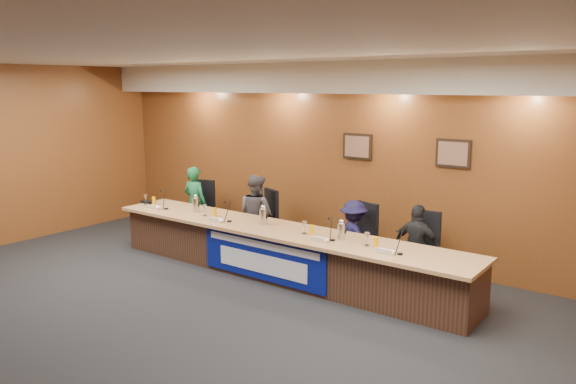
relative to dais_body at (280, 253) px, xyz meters
name	(u,v)px	position (x,y,z in m)	size (l,w,h in m)	color
floor	(156,330)	(0.00, -2.40, -0.35)	(10.00, 10.00, 0.00)	black
ceiling	(142,50)	(0.00, -2.40, 2.85)	(10.00, 8.00, 0.04)	silver
wall_back	(337,160)	(0.00, 1.60, 1.25)	(10.00, 0.04, 3.20)	brown
soffit	(330,78)	(0.00, 1.35, 2.60)	(10.00, 0.50, 0.50)	beige
dais_body	(280,253)	(0.00, 0.00, 0.00)	(6.00, 0.80, 0.70)	#3D2518
dais_top	(278,230)	(0.00, -0.05, 0.38)	(6.10, 0.95, 0.05)	#B58150
banner	(262,258)	(0.00, -0.41, 0.03)	(2.20, 0.02, 0.65)	navy
banner_text_upper	(261,245)	(0.00, -0.43, 0.23)	(2.00, 0.01, 0.10)	silver
banner_text_lower	(262,264)	(0.00, -0.43, -0.05)	(1.60, 0.01, 0.28)	silver
wall_photo_left	(358,146)	(0.40, 1.57, 1.50)	(0.52, 0.04, 0.42)	black
wall_photo_right	(453,153)	(2.00, 1.57, 1.50)	(0.52, 0.04, 0.42)	black
panelist_a	(195,203)	(-2.52, 0.71, 0.33)	(0.50, 0.33, 1.37)	#165F36
panelist_b	(256,214)	(-1.04, 0.71, 0.33)	(0.66, 0.51, 1.36)	#49474C
panelist_c	(353,238)	(0.86, 0.71, 0.22)	(0.74, 0.43, 1.15)	black
panelist_d	(417,247)	(1.88, 0.71, 0.26)	(0.71, 0.30, 1.22)	black
office_chair_a	(199,213)	(-2.52, 0.81, 0.13)	(0.48, 0.48, 0.08)	black
office_chair_b	(260,224)	(-1.04, 0.81, 0.13)	(0.48, 0.48, 0.08)	black
office_chair_c	(357,243)	(0.86, 0.81, 0.13)	(0.48, 0.48, 0.08)	black
office_chair_d	(420,254)	(1.88, 0.81, 0.13)	(0.48, 0.48, 0.08)	black
nameplate_a	(152,206)	(-2.53, -0.29, 0.45)	(0.24, 0.06, 0.09)	white
microphone_a	(166,209)	(-2.31, -0.16, 0.41)	(0.07, 0.07, 0.02)	black
juice_glass_a	(154,201)	(-2.75, -0.07, 0.47)	(0.06, 0.06, 0.15)	#F8AC00
water_glass_a	(146,200)	(-2.89, -0.13, 0.49)	(0.08, 0.08, 0.18)	silver
nameplate_b	(214,219)	(-1.03, -0.33, 0.45)	(0.24, 0.06, 0.09)	white
microphone_b	(229,221)	(-0.84, -0.19, 0.41)	(0.07, 0.07, 0.02)	black
juice_glass_b	(215,212)	(-1.25, -0.07, 0.47)	(0.06, 0.06, 0.15)	#F8AC00
water_glass_b	(205,210)	(-1.45, -0.11, 0.49)	(0.08, 0.08, 0.18)	silver
nameplate_c	(318,239)	(0.89, -0.31, 0.45)	(0.24, 0.06, 0.09)	white
microphone_c	(332,240)	(1.02, -0.14, 0.41)	(0.07, 0.07, 0.02)	black
juice_glass_c	(312,230)	(0.63, -0.08, 0.47)	(0.06, 0.06, 0.15)	#F8AC00
water_glass_c	(304,228)	(0.50, -0.07, 0.49)	(0.08, 0.08, 0.18)	silver
nameplate_d	(383,251)	(1.86, -0.29, 0.45)	(0.24, 0.06, 0.09)	white
microphone_d	(400,254)	(2.03, -0.18, 0.41)	(0.07, 0.07, 0.02)	black
juice_glass_d	(376,243)	(1.65, -0.11, 0.47)	(0.06, 0.06, 0.15)	#F8AC00
water_glass_d	(367,239)	(1.51, -0.08, 0.49)	(0.08, 0.08, 0.18)	silver
carafe_left	(196,205)	(-1.75, -0.01, 0.52)	(0.11, 0.11, 0.24)	silver
carafe_mid	(264,217)	(-0.31, 0.01, 0.52)	(0.12, 0.12, 0.24)	silver
carafe_right	(342,231)	(1.08, -0.01, 0.51)	(0.11, 0.11, 0.23)	silver
speakerphone	(149,202)	(-2.94, -0.01, 0.43)	(0.32, 0.32, 0.05)	black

